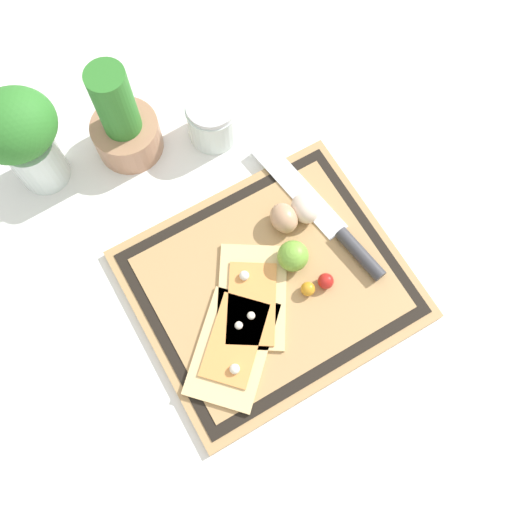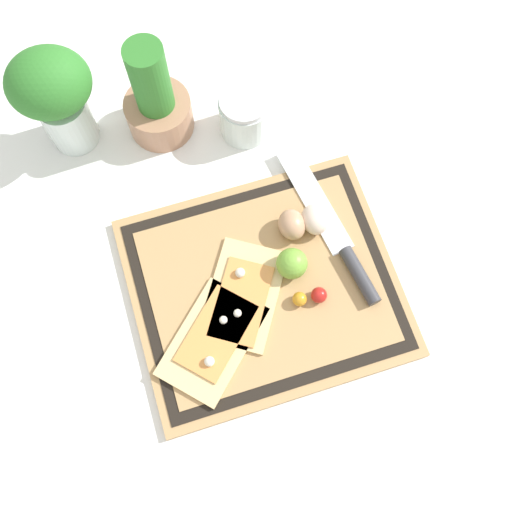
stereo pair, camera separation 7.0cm
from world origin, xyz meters
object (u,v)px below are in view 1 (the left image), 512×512
cherry_tomato_red (326,281)px  egg_brown (284,218)px  egg_pink (305,209)px  sauce_jar (213,122)px  herb_glass (21,136)px  lime (293,256)px  knife (338,230)px  pizza_slice_near (233,347)px  herb_pot (123,124)px  pizza_slice_far (252,298)px  cherry_tomato_yellow (308,289)px

cherry_tomato_red → egg_brown: bearing=91.9°
egg_pink → sauce_jar: size_ratio=0.59×
herb_glass → lime: bearing=-51.5°
knife → egg_brown: 0.09m
pizza_slice_near → lime: lime is taller
herb_glass → egg_brown: bearing=-43.7°
knife → pizza_slice_near: bearing=-161.5°
pizza_slice_near → lime: 0.17m
knife → herb_glass: bearing=136.9°
egg_pink → herb_pot: (-0.19, 0.27, 0.03)m
pizza_slice_near → sauce_jar: bearing=65.9°
egg_brown → knife: bearing=-40.1°
pizza_slice_far → lime: (0.09, 0.02, 0.02)m
pizza_slice_near → egg_brown: egg_brown is taller
egg_brown → cherry_tomato_yellow: size_ratio=2.26×
knife → pizza_slice_far: bearing=-171.2°
pizza_slice_near → herb_pot: (0.02, 0.41, 0.05)m
cherry_tomato_yellow → herb_pot: herb_pot is taller
lime → knife: bearing=3.8°
lime → cherry_tomato_yellow: 0.06m
cherry_tomato_red → herb_pot: (-0.16, 0.39, 0.04)m
pizza_slice_far → pizza_slice_near: bearing=-140.1°
egg_pink → lime: 0.09m
lime → sauce_jar: sauce_jar is taller
egg_pink → pizza_slice_far: bearing=-150.6°
herb_pot → herb_glass: (-0.15, 0.02, 0.05)m
pizza_slice_far → herb_glass: (-0.20, 0.38, 0.10)m
herb_glass → cherry_tomato_yellow: bearing=-55.9°
pizza_slice_near → cherry_tomato_red: size_ratio=7.84×
knife → sauce_jar: bearing=106.8°
herb_pot → knife: bearing=-55.6°
sauce_jar → knife: bearing=-73.2°
knife → herb_pot: herb_pot is taller
cherry_tomato_red → herb_glass: bearing=126.7°
egg_brown → lime: lime is taller
pizza_slice_near → egg_pink: size_ratio=3.86×
egg_brown → lime: 0.07m
knife → cherry_tomato_red: 0.09m
egg_pink → herb_pot: herb_pot is taller
pizza_slice_far → cherry_tomato_yellow: 0.09m
egg_pink → egg_brown: bearing=176.1°
cherry_tomato_red → pizza_slice_near: bearing=-174.7°
knife → cherry_tomato_red: bearing=-135.2°
herb_pot → egg_brown: bearing=-60.2°
cherry_tomato_yellow → herb_glass: (-0.28, 0.41, 0.10)m
cherry_tomato_yellow → herb_glass: size_ratio=0.11×
pizza_slice_near → egg_pink: 0.25m
knife → cherry_tomato_red: (-0.07, -0.06, 0.01)m
lime → egg_brown: bearing=71.3°
pizza_slice_far → knife: (0.18, 0.03, 0.00)m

